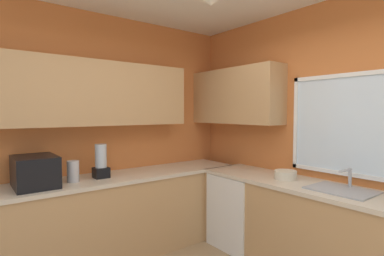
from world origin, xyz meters
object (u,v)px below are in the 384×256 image
(microwave, at_px, (35,171))
(kettle, at_px, (73,171))
(dishwasher, at_px, (242,210))
(blender_appliance, at_px, (101,163))
(sink_assembly, at_px, (342,189))
(bowl, at_px, (285,175))

(microwave, relative_size, kettle, 2.24)
(kettle, bearing_deg, dishwasher, 70.02)
(kettle, distance_m, blender_appliance, 0.30)
(dishwasher, relative_size, microwave, 1.78)
(kettle, height_order, blender_appliance, blender_appliance)
(sink_assembly, relative_size, bowl, 2.32)
(kettle, distance_m, sink_assembly, 2.54)
(sink_assembly, bearing_deg, dishwasher, -178.16)
(microwave, bearing_deg, dishwasher, 72.54)
(bowl, bearing_deg, microwave, -120.21)
(blender_appliance, bearing_deg, bowl, 50.41)
(microwave, xyz_separation_m, sink_assembly, (1.82, 2.14, -0.13))
(kettle, relative_size, blender_appliance, 0.60)
(microwave, distance_m, sink_assembly, 2.81)
(microwave, bearing_deg, kettle, 86.61)
(microwave, bearing_deg, sink_assembly, 49.59)
(microwave, relative_size, sink_assembly, 0.91)
(sink_assembly, distance_m, blender_appliance, 2.37)
(dishwasher, distance_m, blender_appliance, 1.73)
(blender_appliance, bearing_deg, dishwasher, 65.80)
(microwave, distance_m, kettle, 0.34)
(dishwasher, relative_size, sink_assembly, 1.62)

